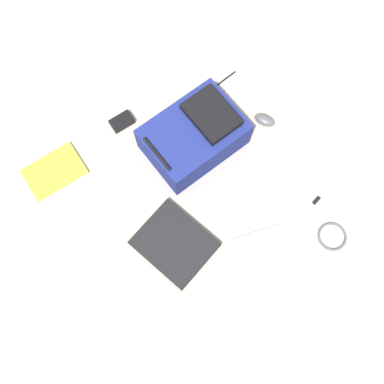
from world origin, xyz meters
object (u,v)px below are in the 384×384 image
object	(u,v)px
backpack	(195,135)
laptop	(175,243)
usb_stick	(317,200)
cable_coil	(332,236)
book_blue	(55,172)
pen_black	(224,79)
book_comic	(263,250)
computer_mouse	(265,120)
power_brick	(122,122)

from	to	relation	value
backpack	laptop	world-z (taller)	backpack
laptop	usb_stick	world-z (taller)	laptop
cable_coil	book_blue	bearing A→B (deg)	44.59
pen_black	book_comic	bearing A→B (deg)	158.28
pen_black	usb_stick	distance (m)	0.76
computer_mouse	book_comic	bearing A→B (deg)	-156.81
backpack	usb_stick	bearing A→B (deg)	-148.72
backpack	computer_mouse	bearing A→B (deg)	-102.92
book_blue	power_brick	bearing A→B (deg)	-81.98
book_blue	pen_black	size ratio (longest dim) A/B	1.86
laptop	cable_coil	xyz separation A→B (m)	(-0.35, -0.62, -0.01)
computer_mouse	laptop	bearing A→B (deg)	170.89
computer_mouse	pen_black	xyz separation A→B (m)	(0.30, 0.04, -0.01)
laptop	power_brick	distance (m)	0.65
book_comic	computer_mouse	world-z (taller)	computer_mouse
cable_coil	power_brick	bearing A→B (deg)	28.04
book_comic	power_brick	distance (m)	0.91
cable_coil	laptop	bearing A→B (deg)	60.79
computer_mouse	power_brick	distance (m)	0.70
power_brick	pen_black	size ratio (longest dim) A/B	0.75
usb_stick	power_brick	bearing A→B (deg)	34.89
computer_mouse	usb_stick	distance (m)	0.46
book_comic	computer_mouse	size ratio (longest dim) A/B	2.63
book_comic	computer_mouse	distance (m)	0.64
backpack	cable_coil	xyz separation A→B (m)	(-0.72, -0.29, -0.09)
power_brick	usb_stick	world-z (taller)	power_brick
laptop	power_brick	world-z (taller)	same
power_brick	pen_black	world-z (taller)	power_brick
pen_black	laptop	bearing A→B (deg)	131.99
book_blue	computer_mouse	bearing A→B (deg)	-107.05
laptop	book_blue	xyz separation A→B (m)	(0.59, 0.30, -0.01)
book_blue	pen_black	distance (m)	0.95
book_blue	power_brick	xyz separation A→B (m)	(0.06, -0.40, 0.01)
backpack	pen_black	xyz separation A→B (m)	(0.22, -0.31, -0.09)
backpack	book_blue	distance (m)	0.68
cable_coil	pen_black	bearing A→B (deg)	-1.59
book_comic	book_blue	distance (m)	1.04
laptop	usb_stick	distance (m)	0.69
laptop	pen_black	world-z (taller)	laptop
power_brick	pen_black	distance (m)	0.56
book_comic	pen_black	xyz separation A→B (m)	(0.82, -0.33, -0.00)
computer_mouse	pen_black	world-z (taller)	computer_mouse
backpack	power_brick	bearing A→B (deg)	41.08
backpack	power_brick	distance (m)	0.38
computer_mouse	usb_stick	size ratio (longest dim) A/B	2.32
book_comic	book_blue	bearing A→B (deg)	37.16
pen_black	usb_stick	xyz separation A→B (m)	(-0.76, -0.02, -0.00)
book_comic	power_brick	world-z (taller)	power_brick
cable_coil	power_brick	world-z (taller)	power_brick
laptop	book_comic	size ratio (longest dim) A/B	1.43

